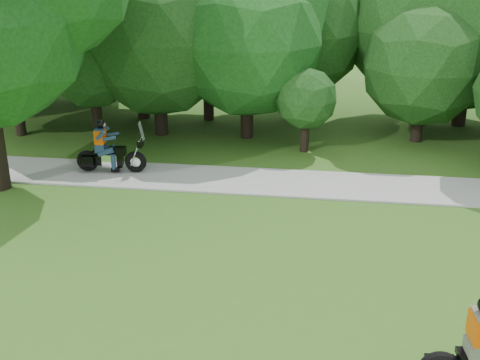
{
  "coord_description": "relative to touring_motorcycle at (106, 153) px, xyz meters",
  "views": [
    {
      "loc": [
        -1.09,
        -9.0,
        6.82
      ],
      "look_at": [
        -2.97,
        4.66,
        1.38
      ],
      "focal_mm": 45.0,
      "sensor_mm": 36.0,
      "label": 1
    }
  ],
  "objects": [
    {
      "name": "touring_motorcycle",
      "position": [
        0.0,
        0.0,
        0.0
      ],
      "size": [
        2.24,
        0.75,
        1.71
      ],
      "rotation": [
        0.0,
        0.0,
        0.08
      ],
      "color": "black",
      "rests_on": "walkway"
    },
    {
      "name": "ground",
      "position": [
        7.69,
        -8.12,
        -0.68
      ],
      "size": [
        100.0,
        100.0,
        0.0
      ],
      "primitive_type": "plane",
      "color": "#3E641C",
      "rests_on": "ground"
    },
    {
      "name": "walkway",
      "position": [
        7.69,
        -0.12,
        -0.65
      ],
      "size": [
        60.0,
        2.2,
        0.06
      ],
      "primitive_type": "cube",
      "color": "#9A9A95",
      "rests_on": "ground"
    },
    {
      "name": "tree_line",
      "position": [
        7.74,
        6.57,
        3.0
      ],
      "size": [
        39.56,
        12.32,
        7.72
      ],
      "color": "black",
      "rests_on": "ground"
    }
  ]
}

